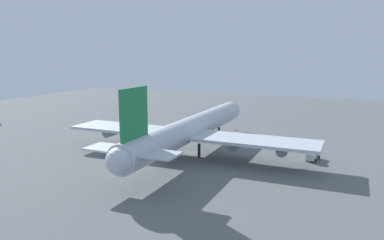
{
  "coord_description": "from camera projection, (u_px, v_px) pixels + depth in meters",
  "views": [
    {
      "loc": [
        -83.14,
        -36.85,
        24.99
      ],
      "look_at": [
        0.0,
        0.0,
        8.47
      ],
      "focal_mm": 34.64,
      "sensor_mm": 36.0,
      "label": 1
    }
  ],
  "objects": [
    {
      "name": "pushback_tractor",
      "position": [
        313.0,
        156.0,
        87.23
      ],
      "size": [
        5.37,
        2.94,
        2.0
      ],
      "color": "silver",
      "rests_on": "ground_plane"
    },
    {
      "name": "cargo_airplane",
      "position": [
        191.0,
        129.0,
        92.39
      ],
      "size": [
        67.86,
        62.89,
        18.81
      ],
      "color": "silver",
      "rests_on": "ground_plane"
    },
    {
      "name": "ground_plane",
      "position": [
        192.0,
        153.0,
        93.94
      ],
      "size": [
        271.46,
        271.46,
        0.0
      ],
      "primitive_type": "plane",
      "color": "slate"
    },
    {
      "name": "safety_cone_nose",
      "position": [
        236.0,
        130.0,
        120.5
      ],
      "size": [
        0.52,
        0.52,
        0.75
      ],
      "primitive_type": "cone",
      "color": "orange",
      "rests_on": "ground_plane"
    }
  ]
}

